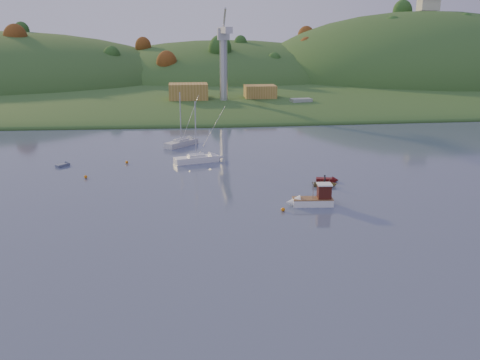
{
  "coord_description": "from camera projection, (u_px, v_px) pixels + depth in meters",
  "views": [
    {
      "loc": [
        -9.97,
        -32.36,
        21.64
      ],
      "look_at": [
        -2.76,
        33.84,
        3.07
      ],
      "focal_mm": 40.0,
      "sensor_mm": 36.0,
      "label": 1
    }
  ],
  "objects": [
    {
      "name": "hillside_trees",
      "position": [
        206.0,
        87.0,
        214.99
      ],
      "size": [
        280.0,
        50.0,
        32.0
      ],
      "primitive_type": null,
      "color": "#294C1B",
      "rests_on": "ground"
    },
    {
      "name": "fishing_boat",
      "position": [
        310.0,
        199.0,
        68.55
      ],
      "size": [
        6.14,
        2.27,
        3.85
      ],
      "rotation": [
        0.0,
        0.0,
        3.08
      ],
      "color": "white",
      "rests_on": "ground"
    },
    {
      "name": "hill_right",
      "position": [
        421.0,
        82.0,
        234.48
      ],
      "size": [
        150.0,
        130.0,
        60.0
      ],
      "primitive_type": "ellipsoid",
      "color": "#2B5321",
      "rests_on": "ground"
    },
    {
      "name": "red_tender",
      "position": [
        330.0,
        180.0,
        79.73
      ],
      "size": [
        3.52,
        1.84,
        1.14
      ],
      "rotation": [
        0.0,
        0.0,
        -0.22
      ],
      "color": "#4F0B0B",
      "rests_on": "ground"
    },
    {
      "name": "sailboat_near",
      "position": [
        181.0,
        142.0,
        104.32
      ],
      "size": [
        6.79,
        7.11,
        10.5
      ],
      "rotation": [
        0.0,
        0.0,
        0.83
      ],
      "color": "silver",
      "rests_on": "ground"
    },
    {
      "name": "shore_slope",
      "position": [
        209.0,
        92.0,
        195.84
      ],
      "size": [
        640.0,
        150.0,
        7.0
      ],
      "primitive_type": "ellipsoid",
      "color": "#2B5321",
      "rests_on": "ground"
    },
    {
      "name": "buoy_1",
      "position": [
        283.0,
        209.0,
        66.45
      ],
      "size": [
        0.5,
        0.5,
        0.5
      ],
      "primitive_type": "sphere",
      "color": "orange",
      "rests_on": "ground"
    },
    {
      "name": "grey_dinghy",
      "position": [
        65.0,
        164.0,
        89.11
      ],
      "size": [
        2.52,
        2.68,
        1.0
      ],
      "rotation": [
        0.0,
        0.0,
        0.85
      ],
      "color": "slate",
      "rests_on": "ground"
    },
    {
      "name": "shed_west",
      "position": [
        188.0,
        92.0,
        153.5
      ],
      "size": [
        11.0,
        8.0,
        4.8
      ],
      "primitive_type": "cube",
      "color": "#A37C36",
      "rests_on": "wharf"
    },
    {
      "name": "buoy_3",
      "position": [
        127.0,
        162.0,
        90.45
      ],
      "size": [
        0.5,
        0.5,
        0.5
      ],
      "primitive_type": "sphere",
      "color": "orange",
      "rests_on": "ground"
    },
    {
      "name": "shed_east",
      "position": [
        260.0,
        92.0,
        156.75
      ],
      "size": [
        9.0,
        7.0,
        4.0
      ],
      "primitive_type": "cube",
      "color": "#A37C36",
      "rests_on": "wharf"
    },
    {
      "name": "ground",
      "position": [
        330.0,
        348.0,
        37.84
      ],
      "size": [
        500.0,
        500.0,
        0.0
      ],
      "primitive_type": "plane",
      "color": "#3A4660",
      "rests_on": "ground"
    },
    {
      "name": "paddler",
      "position": [
        325.0,
        181.0,
        77.07
      ],
      "size": [
        0.44,
        0.59,
        1.47
      ],
      "primitive_type": "imported",
      "rotation": [
        0.0,
        0.0,
        1.4
      ],
      "color": "black",
      "rests_on": "ground"
    },
    {
      "name": "wharf",
      "position": [
        234.0,
        104.0,
        154.86
      ],
      "size": [
        42.0,
        16.0,
        2.4
      ],
      "primitive_type": "cube",
      "color": "slate",
      "rests_on": "ground"
    },
    {
      "name": "buoy_2",
      "position": [
        86.0,
        177.0,
        81.38
      ],
      "size": [
        0.5,
        0.5,
        0.5
      ],
      "primitive_type": "sphere",
      "color": "orange",
      "rests_on": "ground"
    },
    {
      "name": "hill_center",
      "position": [
        226.0,
        81.0,
        239.98
      ],
      "size": [
        140.0,
        120.0,
        36.0
      ],
      "primitive_type": "ellipsoid",
      "color": "#2B5321",
      "rests_on": "ground"
    },
    {
      "name": "sailboat_far",
      "position": [
        196.0,
        158.0,
        91.2
      ],
      "size": [
        7.84,
        4.42,
        10.42
      ],
      "rotation": [
        0.0,
        0.0,
        0.31
      ],
      "color": "white",
      "rests_on": "ground"
    },
    {
      "name": "hilltop_house",
      "position": [
        429.0,
        2.0,
        225.51
      ],
      "size": [
        9.0,
        7.0,
        6.45
      ],
      "color": "beige",
      "rests_on": "hill_right"
    },
    {
      "name": "work_vessel",
      "position": [
        301.0,
        106.0,
        150.32
      ],
      "size": [
        14.15,
        7.1,
        3.48
      ],
      "rotation": [
        0.0,
        0.0,
        0.17
      ],
      "color": "slate",
      "rests_on": "ground"
    },
    {
      "name": "canoe",
      "position": [
        325.0,
        184.0,
        77.17
      ],
      "size": [
        3.99,
        3.14,
        0.75
      ],
      "primitive_type": "imported",
      "rotation": [
        0.0,
        0.0,
        1.4
      ],
      "color": "#958752",
      "rests_on": "ground"
    },
    {
      "name": "dock_crane",
      "position": [
        224.0,
        48.0,
        146.8
      ],
      "size": [
        3.2,
        28.0,
        20.3
      ],
      "color": "#B7B7BC",
      "rests_on": "wharf"
    },
    {
      "name": "far_shore",
      "position": [
        202.0,
        78.0,
        258.08
      ],
      "size": [
        620.0,
        220.0,
        1.5
      ],
      "primitive_type": "cube",
      "color": "#2B5321",
      "rests_on": "ground"
    }
  ]
}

